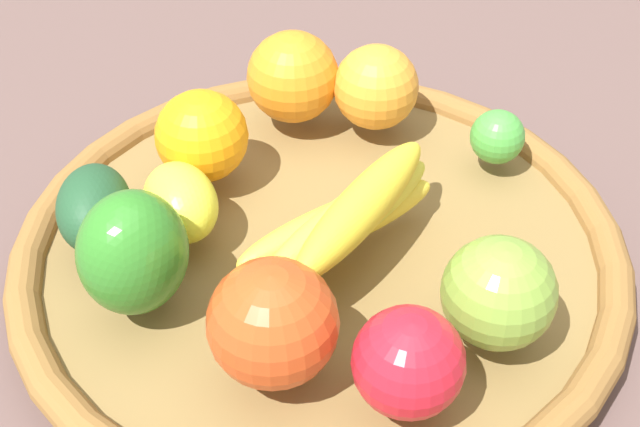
{
  "coord_description": "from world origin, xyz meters",
  "views": [
    {
      "loc": [
        0.46,
        -0.03,
        0.47
      ],
      "look_at": [
        0.0,
        0.0,
        0.06
      ],
      "focal_mm": 49.77,
      "sensor_mm": 36.0,
      "label": 1
    }
  ],
  "objects": [
    {
      "name": "basket",
      "position": [
        0.0,
        0.0,
        0.02
      ],
      "size": [
        0.44,
        0.44,
        0.04
      ],
      "color": "olive",
      "rests_on": "ground_plane"
    },
    {
      "name": "avocado",
      "position": [
        -0.01,
        -0.16,
        0.06
      ],
      "size": [
        0.08,
        0.06,
        0.05
      ],
      "primitive_type": "ellipsoid",
      "rotation": [
        0.0,
        0.0,
        3.21
      ],
      "color": "#204A2B",
      "rests_on": "basket"
    },
    {
      "name": "banana_bunch",
      "position": [
        0.02,
        0.02,
        0.07
      ],
      "size": [
        0.15,
        0.16,
        0.06
      ],
      "color": "yellow",
      "rests_on": "basket"
    },
    {
      "name": "ground_plane",
      "position": [
        0.0,
        0.0,
        0.0
      ],
      "size": [
        2.4,
        2.4,
        0.0
      ],
      "primitive_type": "plane",
      "color": "brown",
      "rests_on": "ground"
    },
    {
      "name": "lemon_0",
      "position": [
        -0.01,
        -0.1,
        0.06
      ],
      "size": [
        0.08,
        0.07,
        0.05
      ],
      "primitive_type": "ellipsoid",
      "rotation": [
        0.0,
        0.0,
        0.35
      ],
      "color": "yellow",
      "rests_on": "basket"
    },
    {
      "name": "orange_2",
      "position": [
        -0.13,
        0.05,
        0.07
      ],
      "size": [
        0.1,
        0.1,
        0.07
      ],
      "primitive_type": "sphere",
      "rotation": [
        0.0,
        0.0,
        5.63
      ],
      "color": "orange",
      "rests_on": "basket"
    },
    {
      "name": "apple_1",
      "position": [
        0.1,
        0.1,
        0.07
      ],
      "size": [
        0.1,
        0.1,
        0.07
      ],
      "primitive_type": "sphere",
      "rotation": [
        0.0,
        0.0,
        2.49
      ],
      "color": "olive",
      "rests_on": "basket"
    },
    {
      "name": "orange_1",
      "position": [
        -0.08,
        -0.08,
        0.07
      ],
      "size": [
        0.09,
        0.09,
        0.07
      ],
      "primitive_type": "sphere",
      "rotation": [
        0.0,
        0.0,
        3.41
      ],
      "color": "orange",
      "rests_on": "basket"
    },
    {
      "name": "apple_0",
      "position": [
        0.12,
        -0.03,
        0.08
      ],
      "size": [
        0.08,
        0.08,
        0.08
      ],
      "primitive_type": "sphere",
      "rotation": [
        0.0,
        0.0,
        1.51
      ],
      "color": "#CA461C",
      "rests_on": "basket"
    },
    {
      "name": "apple_2",
      "position": [
        0.15,
        0.04,
        0.07
      ],
      "size": [
        0.09,
        0.09,
        0.07
      ],
      "primitive_type": "sphere",
      "rotation": [
        0.0,
        0.0,
        5.2
      ],
      "color": "red",
      "rests_on": "basket"
    },
    {
      "name": "orange_0",
      "position": [
        -0.15,
        -0.01,
        0.08
      ],
      "size": [
        0.09,
        0.09,
        0.08
      ],
      "primitive_type": "sphere",
      "rotation": [
        0.0,
        0.0,
        4.47
      ],
      "color": "orange",
      "rests_on": "basket"
    },
    {
      "name": "lime_0",
      "position": [
        -0.08,
        0.14,
        0.06
      ],
      "size": [
        0.05,
        0.05,
        0.04
      ],
      "primitive_type": "sphere",
      "rotation": [
        0.0,
        0.0,
        3.06
      ],
      "color": "green",
      "rests_on": "basket"
    },
    {
      "name": "bell_pepper",
      "position": [
        0.06,
        -0.12,
        0.08
      ],
      "size": [
        0.1,
        0.1,
        0.09
      ],
      "primitive_type": "ellipsoid",
      "rotation": [
        0.0,
        0.0,
        2.58
      ],
      "color": "#2E7B25",
      "rests_on": "basket"
    }
  ]
}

